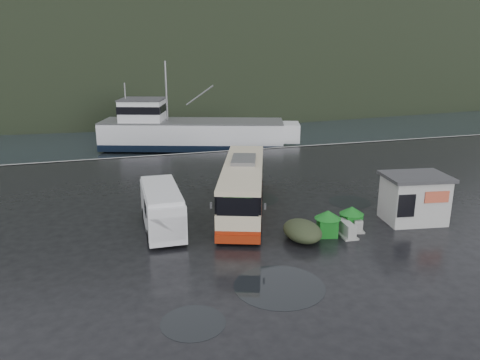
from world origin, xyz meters
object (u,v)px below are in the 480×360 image
object	(u,v)px
ticket_kiosk	(412,221)
jersey_barrier_b	(346,235)
dome_tent	(302,240)
coach_bus	(243,210)
waste_bin_left	(327,235)
white_van	(163,229)
fishing_trawler	(193,136)
waste_bin_right	(350,229)
jersey_barrier_a	(354,229)

from	to	relation	value
ticket_kiosk	jersey_barrier_b	distance (m)	4.77
dome_tent	jersey_barrier_b	size ratio (longest dim) A/B	1.71
coach_bus	ticket_kiosk	xyz separation A→B (m)	(8.83, -4.53, 0.00)
dome_tent	jersey_barrier_b	distance (m)	2.51
waste_bin_left	white_van	bearing A→B (deg)	158.01
white_van	fishing_trawler	size ratio (longest dim) A/B	0.25
coach_bus	fishing_trawler	world-z (taller)	fishing_trawler
white_van	coach_bus	bearing A→B (deg)	19.67
waste_bin_left	fishing_trawler	size ratio (longest dim) A/B	0.06
waste_bin_right	jersey_barrier_b	xyz separation A→B (m)	(-0.65, -0.70, 0.00)
dome_tent	ticket_kiosk	distance (m)	7.24
waste_bin_left	fishing_trawler	distance (m)	29.75
coach_bus	white_van	distance (m)	5.42
fishing_trawler	dome_tent	bearing A→B (deg)	-71.62
waste_bin_left	dome_tent	bearing A→B (deg)	-172.71
ticket_kiosk	fishing_trawler	world-z (taller)	fishing_trawler
coach_bus	jersey_barrier_b	xyz separation A→B (m)	(4.14, -5.38, 0.00)
waste_bin_right	jersey_barrier_b	world-z (taller)	waste_bin_right
waste_bin_right	jersey_barrier_b	distance (m)	0.95
waste_bin_left	jersey_barrier_a	bearing A→B (deg)	10.88
waste_bin_left	coach_bus	bearing A→B (deg)	121.84
coach_bus	waste_bin_left	world-z (taller)	coach_bus
jersey_barrier_a	fishing_trawler	size ratio (longest dim) A/B	0.06
coach_bus	dome_tent	bearing A→B (deg)	-53.24
jersey_barrier_a	dome_tent	bearing A→B (deg)	-170.72
waste_bin_right	jersey_barrier_b	bearing A→B (deg)	-133.05
waste_bin_right	dome_tent	distance (m)	3.21
coach_bus	jersey_barrier_b	size ratio (longest dim) A/B	7.26
coach_bus	ticket_kiosk	world-z (taller)	coach_bus
dome_tent	fishing_trawler	world-z (taller)	fishing_trawler
waste_bin_right	fishing_trawler	world-z (taller)	fishing_trawler
ticket_kiosk	waste_bin_right	bearing A→B (deg)	-169.25
ticket_kiosk	fishing_trawler	bearing A→B (deg)	112.49
dome_tent	jersey_barrier_a	xyz separation A→B (m)	(3.39, 0.55, 0.00)
waste_bin_right	jersey_barrier_a	distance (m)	0.23
waste_bin_left	jersey_barrier_a	size ratio (longest dim) A/B	0.97
waste_bin_right	fishing_trawler	distance (m)	29.50
coach_bus	dome_tent	xyz separation A→B (m)	(1.63, -5.27, 0.00)
jersey_barrier_a	ticket_kiosk	bearing A→B (deg)	2.82
jersey_barrier_b	waste_bin_left	bearing A→B (deg)	162.53
white_van	fishing_trawler	xyz separation A→B (m)	(6.70, 26.36, 0.00)
white_van	waste_bin_left	size ratio (longest dim) A/B	4.09
white_van	waste_bin_right	xyz separation A→B (m)	(9.93, -2.96, 0.00)
coach_bus	waste_bin_right	bearing A→B (deg)	-24.82
waste_bin_left	waste_bin_right	distance (m)	1.68
white_van	fishing_trawler	world-z (taller)	fishing_trawler
white_van	ticket_kiosk	world-z (taller)	ticket_kiosk
coach_bus	white_van	xyz separation A→B (m)	(-5.14, -1.73, 0.00)
waste_bin_left	fishing_trawler	world-z (taller)	fishing_trawler
jersey_barrier_b	dome_tent	bearing A→B (deg)	177.39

